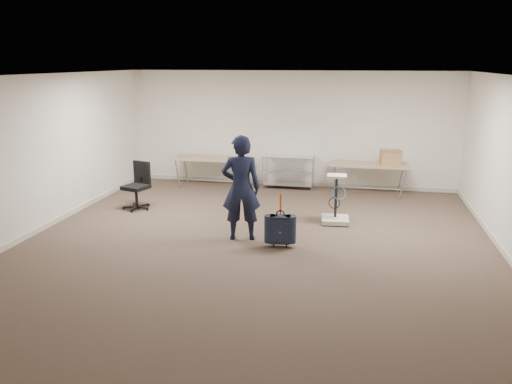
# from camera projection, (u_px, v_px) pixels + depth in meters

# --- Properties ---
(ground) EXTENTS (9.00, 9.00, 0.00)m
(ground) POSITION_uv_depth(u_px,v_px,m) (253.00, 249.00, 8.27)
(ground) COLOR #4A372D
(ground) RESTS_ON ground
(room_shell) EXTENTS (8.00, 9.00, 9.00)m
(room_shell) POSITION_uv_depth(u_px,v_px,m) (268.00, 221.00, 9.56)
(room_shell) COLOR white
(room_shell) RESTS_ON ground
(folding_table_left) EXTENTS (1.80, 0.75, 0.73)m
(folding_table_left) POSITION_uv_depth(u_px,v_px,m) (210.00, 160.00, 12.20)
(folding_table_left) COLOR tan
(folding_table_left) RESTS_ON ground
(folding_table_right) EXTENTS (1.80, 0.75, 0.73)m
(folding_table_right) POSITION_uv_depth(u_px,v_px,m) (369.00, 166.00, 11.47)
(folding_table_right) COLOR tan
(folding_table_right) RESTS_ON ground
(wire_shelf) EXTENTS (1.22, 0.47, 0.80)m
(wire_shelf) POSITION_uv_depth(u_px,v_px,m) (289.00, 170.00, 12.13)
(wire_shelf) COLOR silver
(wire_shelf) RESTS_ON ground
(person) EXTENTS (0.74, 0.57, 1.83)m
(person) POSITION_uv_depth(u_px,v_px,m) (241.00, 188.00, 8.52)
(person) COLOR black
(person) RESTS_ON ground
(suitcase) EXTENTS (0.36, 0.24, 0.93)m
(suitcase) POSITION_uv_depth(u_px,v_px,m) (280.00, 229.00, 8.27)
(suitcase) COLOR #162233
(suitcase) RESTS_ON ground
(office_chair) EXTENTS (0.60, 0.60, 0.98)m
(office_chair) POSITION_uv_depth(u_px,v_px,m) (138.00, 195.00, 10.48)
(office_chair) COLOR black
(office_chair) RESTS_ON ground
(equipment_cart) EXTENTS (0.55, 0.55, 0.95)m
(equipment_cart) POSITION_uv_depth(u_px,v_px,m) (336.00, 210.00, 9.54)
(equipment_cart) COLOR #EFE8CD
(equipment_cart) RESTS_ON ground
(cardboard_box) EXTENTS (0.49, 0.39, 0.34)m
(cardboard_box) POSITION_uv_depth(u_px,v_px,m) (391.00, 158.00, 11.30)
(cardboard_box) COLOR #A26C4B
(cardboard_box) RESTS_ON folding_table_right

